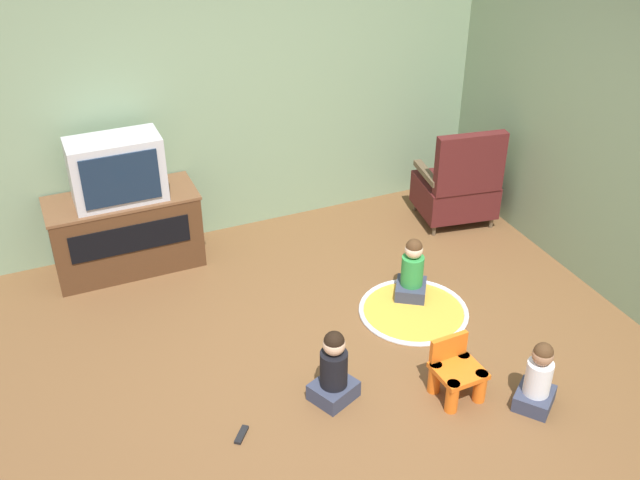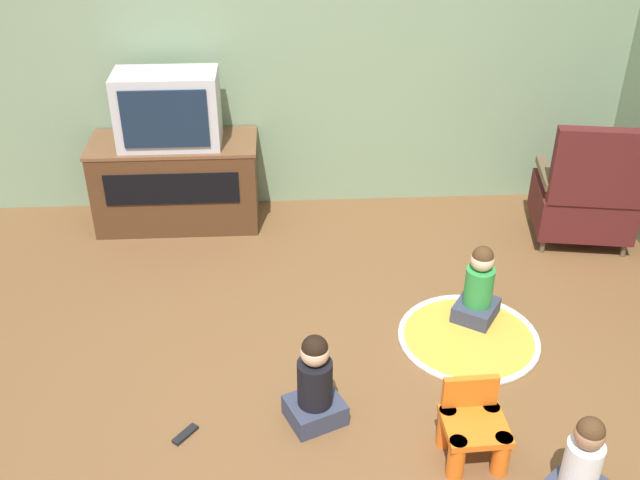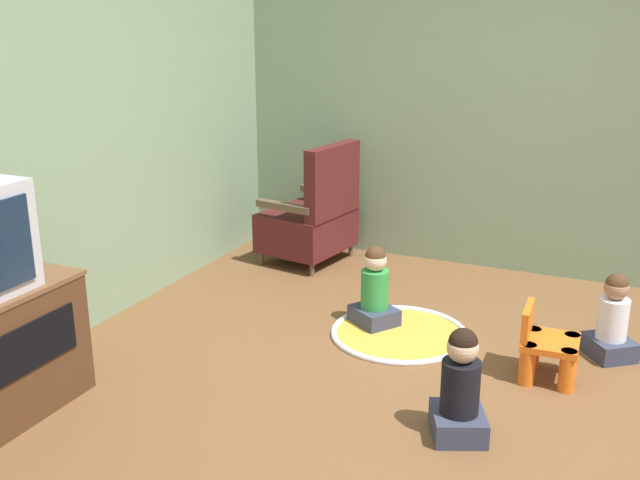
% 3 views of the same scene
% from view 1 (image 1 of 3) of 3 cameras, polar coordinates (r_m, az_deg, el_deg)
% --- Properties ---
extents(ground_plane, '(30.00, 30.00, 0.00)m').
position_cam_1_polar(ground_plane, '(5.24, 3.16, -10.10)').
color(ground_plane, brown).
extents(wall_back, '(5.27, 0.12, 2.86)m').
position_cam_1_polar(wall_back, '(6.32, -9.04, 12.23)').
color(wall_back, gray).
rests_on(wall_back, ground_plane).
extents(tv_cabinet, '(1.20, 0.52, 0.65)m').
position_cam_1_polar(tv_cabinet, '(6.33, -14.59, 0.67)').
color(tv_cabinet, '#4C2D19').
rests_on(tv_cabinet, ground_plane).
extents(television, '(0.71, 0.38, 0.52)m').
position_cam_1_polar(television, '(6.03, -15.24, 5.19)').
color(television, '#B7B7BC').
rests_on(television, tv_cabinet).
extents(black_armchair, '(0.74, 0.67, 0.94)m').
position_cam_1_polar(black_armchair, '(6.89, 10.46, 3.96)').
color(black_armchair, brown).
rests_on(black_armchair, ground_plane).
extents(yellow_kid_chair, '(0.32, 0.30, 0.40)m').
position_cam_1_polar(yellow_kid_chair, '(5.05, 10.34, -9.99)').
color(yellow_kid_chair, orange).
rests_on(yellow_kid_chair, ground_plane).
extents(play_mat, '(0.85, 0.85, 0.04)m').
position_cam_1_polar(play_mat, '(5.81, 7.13, -5.39)').
color(play_mat, gold).
rests_on(play_mat, ground_plane).
extents(child_watching_left, '(0.34, 0.34, 0.51)m').
position_cam_1_polar(child_watching_left, '(5.05, 16.27, -10.16)').
color(child_watching_left, '#33384C').
rests_on(child_watching_left, ground_plane).
extents(child_watching_center, '(0.34, 0.35, 0.52)m').
position_cam_1_polar(child_watching_center, '(5.86, 7.03, -2.45)').
color(child_watching_center, '#33384C').
rests_on(child_watching_center, ground_plane).
extents(child_watching_right, '(0.35, 0.33, 0.54)m').
position_cam_1_polar(child_watching_right, '(4.90, 1.05, -9.90)').
color(child_watching_right, '#33384C').
rests_on(child_watching_right, ground_plane).
extents(remote_control, '(0.13, 0.14, 0.02)m').
position_cam_1_polar(remote_control, '(4.83, -6.00, -14.54)').
color(remote_control, black).
rests_on(remote_control, ground_plane).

